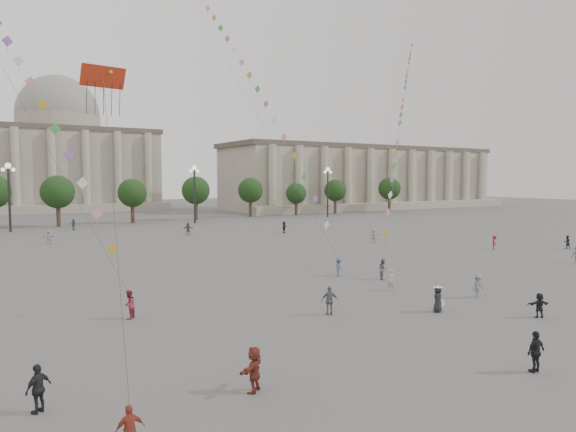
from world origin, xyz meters
TOP-DOWN VIEW (x-y plane):
  - ground at (0.00, 0.00)m, footprint 360.00×360.00m
  - hall_east at (75.00, 93.89)m, footprint 84.00×26.22m
  - hall_central at (0.00, 129.22)m, footprint 48.30×34.30m
  - tree_row at (0.00, 78.00)m, footprint 137.12×5.12m
  - lamp_post_mid_west at (-15.00, 70.00)m, footprint 2.00×0.90m
  - lamp_post_mid_east at (15.00, 70.00)m, footprint 2.00×0.90m
  - lamp_post_far_east at (45.00, 70.00)m, footprint 2.00×0.90m
  - person_crowd_0 at (-6.22, 68.00)m, footprint 1.09×1.08m
  - person_crowd_3 at (9.26, -1.55)m, footprint 1.44×0.94m
  - person_crowd_4 at (-11.60, 51.46)m, footprint 1.67×1.06m
  - person_crowd_6 at (10.31, 3.68)m, footprint 1.11×0.66m
  - person_crowd_7 at (24.59, 31.27)m, footprint 1.67×0.59m
  - person_crowd_8 at (32.36, 18.92)m, footprint 1.16×1.20m
  - person_crowd_9 at (20.54, 47.14)m, footprint 1.48×1.52m
  - person_crowd_12 at (7.12, 52.12)m, footprint 1.55×1.64m
  - person_crowd_13 at (6.84, 8.63)m, footprint 0.67×0.69m
  - person_crowd_15 at (40.06, 14.77)m, footprint 0.96×0.91m
  - tourist_0 at (-15.46, -4.33)m, footprint 0.90×0.39m
  - tourist_1 at (1.04, -6.66)m, footprint 1.06×0.45m
  - tourist_2 at (-10.18, -2.21)m, footprint 1.62×1.45m
  - tourist_3 at (-1.05, 5.43)m, footprint 1.11×0.84m
  - tourist_4 at (-17.52, 0.13)m, footprint 1.09×0.94m
  - kite_flyer_0 at (-11.71, 10.81)m, footprint 1.02×1.06m
  - kite_flyer_1 at (6.83, 15.05)m, footprint 1.14×1.06m
  - kite_flyer_2 at (9.09, 12.03)m, footprint 0.94×1.03m
  - hat_person at (5.08, 2.49)m, footprint 0.95×0.94m
  - dragon_kite at (-13.53, 7.50)m, footprint 2.25×6.39m
  - kite_train_mid at (5.68, 39.23)m, footprint 2.91×45.40m
  - kite_train_east at (29.57, 31.39)m, footprint 38.55×36.00m

SIDE VIEW (x-z plane):
  - ground at x=0.00m, z-range 0.00..0.00m
  - person_crowd_3 at x=9.26m, z-range 0.00..1.48m
  - tourist_0 at x=-15.46m, z-range 0.00..1.53m
  - kite_flyer_1 at x=6.83m, z-range 0.00..1.54m
  - person_crowd_15 at x=40.06m, z-range 0.00..1.57m
  - person_crowd_13 at x=6.84m, z-range 0.00..1.60m
  - person_crowd_8 at x=32.36m, z-range 0.00..1.64m
  - person_crowd_6 at x=10.31m, z-range 0.00..1.69m
  - kite_flyer_2 at x=9.09m, z-range 0.00..1.72m
  - kite_flyer_0 at x=-11.71m, z-range 0.00..1.72m
  - person_crowd_4 at x=-11.60m, z-range 0.00..1.72m
  - person_crowd_9 at x=20.54m, z-range 0.00..1.74m
  - hat_person at x=5.08m, z-range 0.03..1.72m
  - tourist_3 at x=-1.05m, z-range 0.00..1.76m
  - tourist_4 at x=-17.52m, z-range 0.00..1.76m
  - person_crowd_7 at x=24.59m, z-range 0.00..1.78m
  - tourist_2 at x=-10.18m, z-range 0.00..1.79m
  - tourist_1 at x=1.04m, z-range 0.00..1.79m
  - person_crowd_0 at x=-6.22m, z-range 0.00..1.84m
  - person_crowd_12 at x=7.12m, z-range 0.00..1.85m
  - tree_row at x=0.00m, z-range 1.39..9.39m
  - lamp_post_mid_west at x=-15.00m, z-range 2.03..12.68m
  - lamp_post_mid_east at x=15.00m, z-range 2.03..12.68m
  - lamp_post_far_east at x=45.00m, z-range 2.03..12.68m
  - hall_east at x=75.00m, z-range -0.17..17.03m
  - dragon_kite at x=-13.53m, z-range 4.14..21.00m
  - hall_central at x=0.00m, z-range -3.52..31.98m
  - kite_train_east at x=29.57m, z-range -12.62..49.71m
  - kite_train_mid at x=5.68m, z-range -5.74..60.31m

